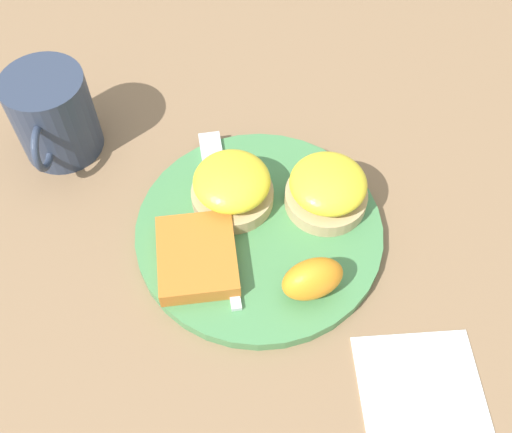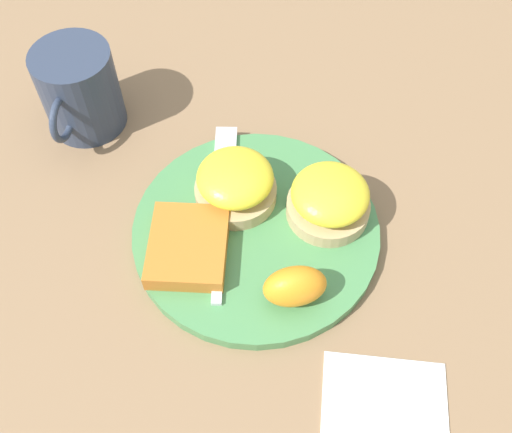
% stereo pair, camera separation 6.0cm
% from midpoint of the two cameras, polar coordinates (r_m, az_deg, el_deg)
% --- Properties ---
extents(ground_plane, '(1.10, 1.10, 0.00)m').
position_cam_midpoint_polar(ground_plane, '(0.62, -2.72, -1.93)').
color(ground_plane, '#846647').
extents(plate, '(0.25, 0.25, 0.01)m').
position_cam_midpoint_polar(plate, '(0.62, -2.75, -1.59)').
color(plate, '#47844C').
rests_on(plate, ground_plane).
extents(sandwich_benedict_left, '(0.09, 0.09, 0.05)m').
position_cam_midpoint_polar(sandwich_benedict_left, '(0.61, 3.75, 2.43)').
color(sandwich_benedict_left, tan).
rests_on(sandwich_benedict_left, plate).
extents(sandwich_benedict_right, '(0.09, 0.09, 0.05)m').
position_cam_midpoint_polar(sandwich_benedict_right, '(0.61, -5.37, 2.64)').
color(sandwich_benedict_right, tan).
rests_on(sandwich_benedict_right, plate).
extents(hashbrown_patty, '(0.10, 0.09, 0.02)m').
position_cam_midpoint_polar(hashbrown_patty, '(0.59, -8.83, -4.01)').
color(hashbrown_patty, '#B86B24').
rests_on(hashbrown_patty, plate).
extents(orange_wedge, '(0.05, 0.07, 0.04)m').
position_cam_midpoint_polar(orange_wedge, '(0.56, 2.04, -6.21)').
color(orange_wedge, orange).
rests_on(orange_wedge, plate).
extents(fork, '(0.22, 0.05, 0.00)m').
position_cam_midpoint_polar(fork, '(0.63, -6.48, 1.27)').
color(fork, silver).
rests_on(fork, plate).
extents(cup, '(0.12, 0.09, 0.10)m').
position_cam_midpoint_polar(cup, '(0.70, -21.34, 8.79)').
color(cup, '#2D384C').
rests_on(cup, ground_plane).
extents(napkin, '(0.12, 0.12, 0.00)m').
position_cam_midpoint_polar(napkin, '(0.56, 12.17, -16.24)').
color(napkin, white).
rests_on(napkin, ground_plane).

